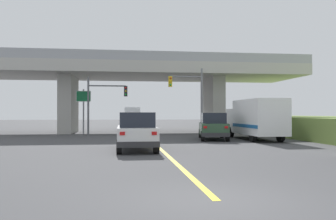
{
  "coord_description": "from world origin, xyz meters",
  "views": [
    {
      "loc": [
        -2.11,
        -7.79,
        1.96
      ],
      "look_at": [
        1.1,
        17.12,
        2.22
      ],
      "focal_mm": 38.12,
      "sensor_mm": 36.0,
      "label": 1
    }
  ],
  "objects_px": {
    "traffic_signal_nearside": "(191,93)",
    "traffic_signal_farside": "(102,98)",
    "suv_lead": "(136,131)",
    "sedan_oncoming": "(129,121)",
    "box_truck": "(256,119)",
    "highway_sign": "(83,102)",
    "semi_truck_distant": "(132,116)",
    "suv_crossing": "(213,126)"
  },
  "relations": [
    {
      "from": "traffic_signal_nearside",
      "to": "traffic_signal_farside",
      "type": "xyz_separation_m",
      "value": [
        -8.08,
        0.92,
        -0.51
      ]
    },
    {
      "from": "suv_lead",
      "to": "sedan_oncoming",
      "type": "height_order",
      "value": "same"
    },
    {
      "from": "box_truck",
      "to": "highway_sign",
      "type": "xyz_separation_m",
      "value": [
        -13.64,
        9.69,
        1.54
      ]
    },
    {
      "from": "traffic_signal_farside",
      "to": "semi_truck_distant",
      "type": "distance_m",
      "value": 24.5
    },
    {
      "from": "box_truck",
      "to": "semi_truck_distant",
      "type": "bearing_deg",
      "value": 104.83
    },
    {
      "from": "semi_truck_distant",
      "to": "traffic_signal_farside",
      "type": "bearing_deg",
      "value": -97.89
    },
    {
      "from": "suv_crossing",
      "to": "sedan_oncoming",
      "type": "bearing_deg",
      "value": 115.23
    },
    {
      "from": "suv_crossing",
      "to": "traffic_signal_nearside",
      "type": "xyz_separation_m",
      "value": [
        -0.52,
        5.94,
        2.84
      ]
    },
    {
      "from": "suv_crossing",
      "to": "semi_truck_distant",
      "type": "xyz_separation_m",
      "value": [
        -5.24,
        31.06,
        0.55
      ]
    },
    {
      "from": "sedan_oncoming",
      "to": "suv_crossing",
      "type": "bearing_deg",
      "value": -74.69
    },
    {
      "from": "semi_truck_distant",
      "to": "highway_sign",
      "type": "bearing_deg",
      "value": -103.54
    },
    {
      "from": "traffic_signal_farside",
      "to": "suv_crossing",
      "type": "bearing_deg",
      "value": -38.59
    },
    {
      "from": "traffic_signal_nearside",
      "to": "highway_sign",
      "type": "xyz_separation_m",
      "value": [
        -10.0,
        3.21,
        -0.73
      ]
    },
    {
      "from": "traffic_signal_nearside",
      "to": "highway_sign",
      "type": "distance_m",
      "value": 10.53
    },
    {
      "from": "suv_crossing",
      "to": "highway_sign",
      "type": "xyz_separation_m",
      "value": [
        -10.52,
        9.15,
        2.12
      ]
    },
    {
      "from": "highway_sign",
      "to": "sedan_oncoming",
      "type": "bearing_deg",
      "value": 68.9
    },
    {
      "from": "traffic_signal_nearside",
      "to": "semi_truck_distant",
      "type": "bearing_deg",
      "value": 100.66
    },
    {
      "from": "sedan_oncoming",
      "to": "semi_truck_distant",
      "type": "bearing_deg",
      "value": 86.55
    },
    {
      "from": "suv_crossing",
      "to": "semi_truck_distant",
      "type": "distance_m",
      "value": 31.51
    },
    {
      "from": "semi_truck_distant",
      "to": "box_truck",
      "type": "bearing_deg",
      "value": -75.17
    },
    {
      "from": "box_truck",
      "to": "highway_sign",
      "type": "distance_m",
      "value": 16.8
    },
    {
      "from": "suv_crossing",
      "to": "highway_sign",
      "type": "distance_m",
      "value": 14.1
    },
    {
      "from": "sedan_oncoming",
      "to": "traffic_signal_farside",
      "type": "distance_m",
      "value": 14.89
    },
    {
      "from": "sedan_oncoming",
      "to": "traffic_signal_nearside",
      "type": "relative_size",
      "value": 0.76
    },
    {
      "from": "box_truck",
      "to": "traffic_signal_nearside",
      "type": "distance_m",
      "value": 7.77
    },
    {
      "from": "suv_crossing",
      "to": "box_truck",
      "type": "distance_m",
      "value": 3.22
    },
    {
      "from": "suv_lead",
      "to": "semi_truck_distant",
      "type": "distance_m",
      "value": 38.18
    },
    {
      "from": "suv_crossing",
      "to": "traffic_signal_farside",
      "type": "distance_m",
      "value": 11.24
    },
    {
      "from": "suv_lead",
      "to": "traffic_signal_nearside",
      "type": "bearing_deg",
      "value": 67.07
    },
    {
      "from": "suv_crossing",
      "to": "traffic_signal_farside",
      "type": "height_order",
      "value": "traffic_signal_farside"
    },
    {
      "from": "suv_lead",
      "to": "traffic_signal_nearside",
      "type": "relative_size",
      "value": 0.78
    },
    {
      "from": "highway_sign",
      "to": "semi_truck_distant",
      "type": "xyz_separation_m",
      "value": [
        5.28,
        21.91,
        -1.57
      ]
    },
    {
      "from": "highway_sign",
      "to": "traffic_signal_nearside",
      "type": "bearing_deg",
      "value": -17.78
    },
    {
      "from": "traffic_signal_farside",
      "to": "highway_sign",
      "type": "distance_m",
      "value": 3.0
    },
    {
      "from": "box_truck",
      "to": "highway_sign",
      "type": "relative_size",
      "value": 1.7
    },
    {
      "from": "highway_sign",
      "to": "suv_lead",
      "type": "bearing_deg",
      "value": -74.59
    },
    {
      "from": "suv_lead",
      "to": "semi_truck_distant",
      "type": "relative_size",
      "value": 0.65
    },
    {
      "from": "sedan_oncoming",
      "to": "semi_truck_distant",
      "type": "relative_size",
      "value": 0.63
    },
    {
      "from": "semi_truck_distant",
      "to": "sedan_oncoming",
      "type": "bearing_deg",
      "value": -93.45
    },
    {
      "from": "sedan_oncoming",
      "to": "traffic_signal_farside",
      "type": "bearing_deg",
      "value": -100.84
    },
    {
      "from": "traffic_signal_farside",
      "to": "semi_truck_distant",
      "type": "height_order",
      "value": "traffic_signal_farside"
    },
    {
      "from": "suv_lead",
      "to": "traffic_signal_farside",
      "type": "distance_m",
      "value": 14.39
    }
  ]
}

